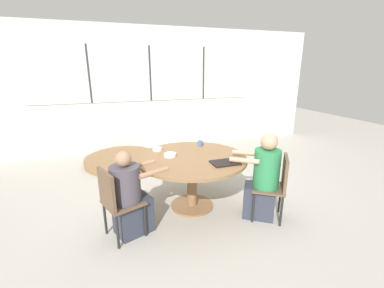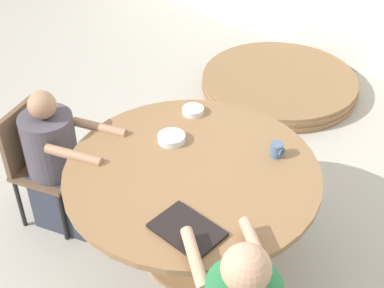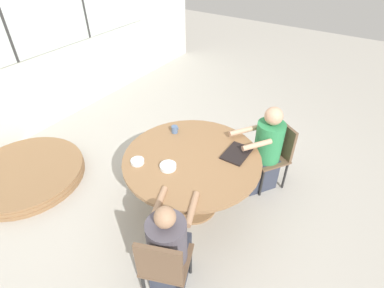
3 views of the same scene
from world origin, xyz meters
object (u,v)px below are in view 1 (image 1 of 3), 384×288
object	(u,v)px
person_man_blue_shirt	(130,198)
bowl_cereal	(170,155)
folded_table_stack	(122,160)
person_woman_green_shirt	(263,181)
chair_for_man_blue_shirt	(115,198)
coffee_mug	(200,143)
bowl_white_shallow	(157,149)
chair_for_woman_green_shirt	(276,182)

from	to	relation	value
person_man_blue_shirt	bowl_cereal	bearing A→B (deg)	105.60
folded_table_stack	person_woman_green_shirt	bearing A→B (deg)	-58.91
chair_for_man_blue_shirt	bowl_cereal	bearing A→B (deg)	102.71
bowl_cereal	folded_table_stack	bearing A→B (deg)	105.05
coffee_mug	folded_table_stack	world-z (taller)	coffee_mug
person_man_blue_shirt	bowl_white_shallow	xyz separation A→B (m)	(0.49, 0.76, 0.31)
chair_for_man_blue_shirt	bowl_white_shallow	xyz separation A→B (m)	(0.65, 0.82, 0.26)
bowl_cereal	folded_table_stack	world-z (taller)	bowl_cereal
chair_for_woman_green_shirt	person_man_blue_shirt	xyz separation A→B (m)	(-1.80, 0.29, -0.06)
person_man_blue_shirt	coffee_mug	distance (m)	1.43
folded_table_stack	bowl_cereal	bearing A→B (deg)	-74.95
folded_table_stack	coffee_mug	bearing A→B (deg)	-56.90
coffee_mug	folded_table_stack	distance (m)	2.12
chair_for_woman_green_shirt	person_man_blue_shirt	bearing A→B (deg)	115.13
coffee_mug	folded_table_stack	xyz separation A→B (m)	(-1.09, 1.67, -0.72)
chair_for_woman_green_shirt	bowl_white_shallow	xyz separation A→B (m)	(-1.30, 1.05, 0.26)
person_woman_green_shirt	bowl_cereal	size ratio (longest dim) A/B	6.73
person_man_blue_shirt	chair_for_woman_green_shirt	bearing A→B (deg)	59.83
chair_for_man_blue_shirt	coffee_mug	world-z (taller)	chair_for_man_blue_shirt
chair_for_woman_green_shirt	person_woman_green_shirt	world-z (taller)	person_woman_green_shirt
chair_for_woman_green_shirt	bowl_white_shallow	size ratio (longest dim) A/B	6.12
chair_for_man_blue_shirt	bowl_white_shallow	world-z (taller)	chair_for_man_blue_shirt
person_man_blue_shirt	bowl_cereal	world-z (taller)	person_man_blue_shirt
folded_table_stack	chair_for_man_blue_shirt	bearing A→B (deg)	-95.24
person_woman_green_shirt	person_man_blue_shirt	distance (m)	1.67
bowl_white_shallow	folded_table_stack	size ratio (longest dim) A/B	0.09
person_man_blue_shirt	coffee_mug	bearing A→B (deg)	102.46
bowl_white_shallow	bowl_cereal	world-z (taller)	bowl_cereal
person_man_blue_shirt	folded_table_stack	world-z (taller)	person_man_blue_shirt
bowl_white_shallow	bowl_cereal	bearing A→B (deg)	-70.54
person_woman_green_shirt	person_man_blue_shirt	size ratio (longest dim) A/B	1.10
bowl_cereal	bowl_white_shallow	bearing A→B (deg)	109.46
coffee_mug	bowl_cereal	world-z (taller)	coffee_mug
chair_for_woman_green_shirt	coffee_mug	distance (m)	1.27
person_woman_green_shirt	bowl_cereal	world-z (taller)	person_woman_green_shirt
person_man_blue_shirt	coffee_mug	world-z (taller)	person_man_blue_shirt
bowl_white_shallow	person_man_blue_shirt	bearing A→B (deg)	-122.96
person_woman_green_shirt	folded_table_stack	size ratio (longest dim) A/B	0.77
person_woman_green_shirt	bowl_cereal	distance (m)	1.26
person_woman_green_shirt	folded_table_stack	bearing A→B (deg)	65.49
person_man_blue_shirt	bowl_white_shallow	distance (m)	0.96
bowl_white_shallow	folded_table_stack	world-z (taller)	bowl_white_shallow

